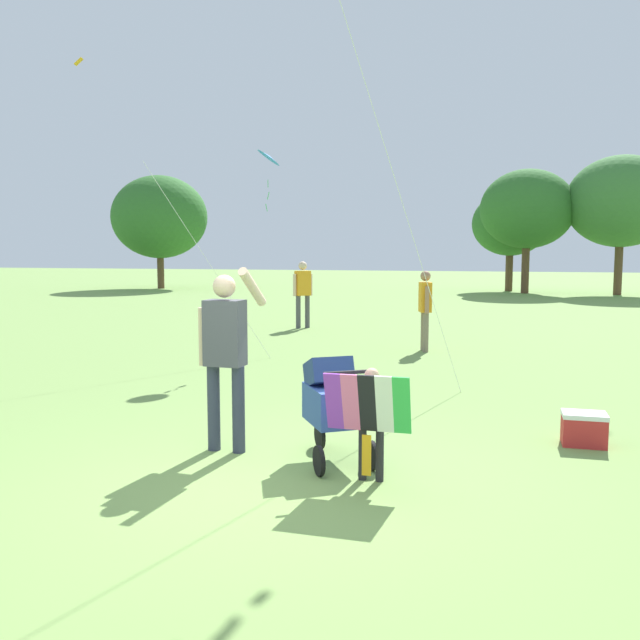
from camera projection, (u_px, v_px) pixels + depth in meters
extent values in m
plane|color=#75994C|center=(271.00, 484.00, 5.90)|extent=(120.00, 120.00, 0.00)
cylinder|color=brown|center=(161.00, 272.00, 35.51)|extent=(0.36, 0.36, 1.73)
ellipsoid|color=#2D6628|center=(159.00, 217.00, 35.21)|extent=(5.10, 4.59, 4.34)
cylinder|color=brown|center=(509.00, 273.00, 33.24)|extent=(0.36, 0.36, 1.85)
ellipsoid|color=#2D6628|center=(510.00, 223.00, 32.98)|extent=(3.74, 3.37, 3.18)
cylinder|color=brown|center=(525.00, 270.00, 31.61)|extent=(0.36, 0.36, 2.22)
ellipsoid|color=#2D6628|center=(527.00, 209.00, 31.31)|extent=(4.36, 3.92, 3.70)
cylinder|color=brown|center=(618.00, 270.00, 30.46)|extent=(0.36, 0.36, 2.29)
ellipsoid|color=#387033|center=(621.00, 201.00, 30.14)|extent=(4.86, 4.37, 4.13)
cylinder|color=#232328|center=(380.00, 454.00, 5.95)|extent=(0.07, 0.07, 0.50)
cylinder|color=#232328|center=(362.00, 452.00, 5.99)|extent=(0.07, 0.07, 0.50)
cube|color=#284CA8|center=(371.00, 405.00, 5.92)|extent=(0.22, 0.14, 0.38)
cylinder|color=tan|center=(387.00, 409.00, 5.89)|extent=(0.05, 0.05, 0.34)
cylinder|color=tan|center=(356.00, 407.00, 5.96)|extent=(0.05, 0.05, 0.34)
sphere|color=tan|center=(372.00, 375.00, 5.89)|extent=(0.13, 0.13, 0.13)
cube|color=green|center=(402.00, 406.00, 5.66)|extent=(0.15, 0.19, 0.52)
cube|color=white|center=(384.00, 404.00, 5.70)|extent=(0.15, 0.19, 0.52)
cube|color=black|center=(367.00, 403.00, 5.74)|extent=(0.15, 0.19, 0.52)
cube|color=pink|center=(351.00, 402.00, 5.78)|extent=(0.15, 0.19, 0.52)
cube|color=purple|center=(334.00, 401.00, 5.82)|extent=(0.15, 0.19, 0.52)
cube|color=#F4A319|center=(367.00, 455.00, 5.77)|extent=(0.08, 0.01, 0.36)
cylinder|color=#33384C|center=(214.00, 408.00, 6.87)|extent=(0.13, 0.13, 0.89)
cylinder|color=#33384C|center=(239.00, 409.00, 6.78)|extent=(0.13, 0.13, 0.89)
cube|color=#4C4C56|center=(225.00, 333.00, 6.74)|extent=(0.40, 0.26, 0.67)
cylinder|color=beige|center=(203.00, 337.00, 6.82)|extent=(0.10, 0.10, 0.59)
cylinder|color=beige|center=(252.00, 287.00, 6.76)|extent=(0.12, 0.55, 0.42)
sphere|color=beige|center=(224.00, 286.00, 6.69)|extent=(0.23, 0.23, 0.23)
cylinder|color=black|center=(320.00, 435.00, 6.94)|extent=(0.18, 0.26, 0.28)
cylinder|color=black|center=(319.00, 461.00, 6.10)|extent=(0.18, 0.26, 0.28)
cylinder|color=black|center=(372.00, 456.00, 6.26)|extent=(0.18, 0.26, 0.28)
cube|color=#2D4C93|center=(333.00, 405.00, 6.50)|extent=(0.71, 0.78, 0.36)
cube|color=navy|center=(329.00, 372.00, 6.58)|extent=(0.57, 0.57, 0.35)
cylinder|color=black|center=(349.00, 372.00, 6.02)|extent=(0.43, 0.29, 0.04)
cylinder|color=silver|center=(377.00, 122.00, 7.95)|extent=(1.96, 3.36, 7.15)
cone|color=blue|center=(269.00, 157.00, 12.33)|extent=(0.56, 0.61, 0.32)
cube|color=green|center=(268.00, 184.00, 12.37)|extent=(0.04, 0.08, 0.14)
cube|color=green|center=(268.00, 196.00, 12.38)|extent=(0.07, 0.09, 0.14)
cube|color=green|center=(266.00, 208.00, 12.40)|extent=(0.06, 0.09, 0.14)
cylinder|color=silver|center=(209.00, 263.00, 12.30)|extent=(2.03, 1.03, 3.64)
cube|color=#F4A319|center=(79.00, 62.00, 30.02)|extent=(0.45, 0.46, 0.32)
cylinder|color=#7F705B|center=(426.00, 332.00, 13.45)|extent=(0.12, 0.12, 0.80)
cylinder|color=#7F705B|center=(424.00, 331.00, 13.70)|extent=(0.12, 0.12, 0.80)
cube|color=orange|center=(425.00, 297.00, 13.50)|extent=(0.30, 0.40, 0.60)
cylinder|color=#A37556|center=(427.00, 300.00, 13.29)|extent=(0.09, 0.09, 0.54)
cylinder|color=#A37556|center=(423.00, 298.00, 13.72)|extent=(0.09, 0.09, 0.54)
sphere|color=#A37556|center=(426.00, 276.00, 13.46)|extent=(0.21, 0.21, 0.21)
cylinder|color=#4C4C51|center=(307.00, 312.00, 17.66)|extent=(0.13, 0.13, 0.86)
cylinder|color=#4C4C51|center=(298.00, 312.00, 17.53)|extent=(0.13, 0.13, 0.86)
cube|color=orange|center=(303.00, 283.00, 17.51)|extent=(0.43, 0.43, 0.65)
cylinder|color=beige|center=(311.00, 285.00, 17.63)|extent=(0.09, 0.09, 0.58)
cylinder|color=beige|center=(295.00, 285.00, 17.40)|extent=(0.09, 0.09, 0.58)
sphere|color=beige|center=(303.00, 266.00, 17.46)|extent=(0.22, 0.22, 0.22)
cube|color=red|center=(584.00, 431.00, 7.06)|extent=(0.44, 0.32, 0.30)
cube|color=white|center=(584.00, 415.00, 7.04)|extent=(0.45, 0.33, 0.05)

